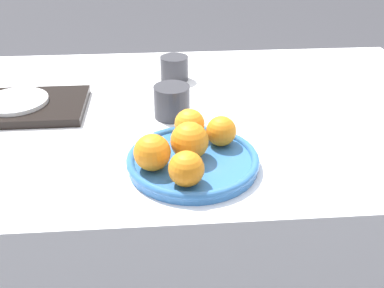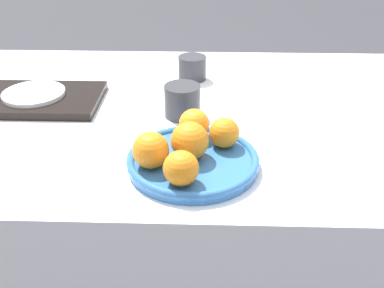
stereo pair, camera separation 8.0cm
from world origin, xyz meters
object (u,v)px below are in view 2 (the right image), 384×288
at_px(orange_1, 193,124).
at_px(orange_3, 224,133).
at_px(orange_0, 190,141).
at_px(cup_1, 192,68).
at_px(orange_2, 181,168).
at_px(cup_0, 182,101).
at_px(serving_tray, 35,99).
at_px(orange_4, 151,150).
at_px(side_plate, 34,94).
at_px(fruit_platter, 192,161).

bearing_deg(orange_1, orange_3, -28.02).
relative_size(orange_0, cup_1, 0.95).
relative_size(orange_2, cup_0, 0.76).
height_order(orange_1, cup_1, orange_1).
bearing_deg(serving_tray, orange_1, -26.06).
height_order(orange_0, serving_tray, orange_0).
relative_size(orange_4, serving_tray, 0.21).
bearing_deg(cup_1, side_plate, -156.18).
bearing_deg(orange_4, cup_0, 79.71).
xyz_separation_m(side_plate, cup_0, (0.37, -0.06, 0.01)).
relative_size(orange_2, side_plate, 0.41).
bearing_deg(orange_3, orange_4, -150.18).
distance_m(orange_2, cup_0, 0.30).
height_order(orange_3, cup_0, orange_3).
xyz_separation_m(orange_3, side_plate, (-0.46, 0.23, -0.02)).
xyz_separation_m(orange_1, side_plate, (-0.40, 0.20, -0.02)).
bearing_deg(orange_4, orange_0, 25.03).
height_order(orange_3, cup_1, orange_3).
bearing_deg(cup_1, serving_tray, -156.18).
bearing_deg(cup_1, orange_4, -97.23).
relative_size(orange_4, side_plate, 0.45).
bearing_deg(orange_0, fruit_platter, -47.19).
relative_size(orange_1, orange_3, 1.03).
relative_size(orange_0, serving_tray, 0.22).
bearing_deg(fruit_platter, cup_1, 91.78).
xyz_separation_m(orange_0, side_plate, (-0.40, 0.28, -0.03)).
distance_m(orange_3, orange_4, 0.16).
bearing_deg(cup_1, orange_1, -87.98).
height_order(fruit_platter, orange_3, orange_3).
bearing_deg(orange_1, serving_tray, 153.94).
relative_size(fruit_platter, serving_tray, 0.78).
distance_m(orange_0, orange_2, 0.09).
height_order(serving_tray, side_plate, side_plate).
xyz_separation_m(orange_0, orange_4, (-0.07, -0.03, -0.00)).
bearing_deg(side_plate, orange_2, -43.30).
height_order(orange_3, serving_tray, orange_3).
xyz_separation_m(orange_0, orange_3, (0.07, 0.05, -0.01)).
relative_size(serving_tray, cup_1, 4.24).
height_order(orange_1, side_plate, orange_1).
relative_size(orange_4, cup_0, 0.82).
bearing_deg(orange_1, orange_4, -123.33).
distance_m(fruit_platter, orange_0, 0.04).
xyz_separation_m(fruit_platter, orange_4, (-0.07, -0.03, 0.04)).
bearing_deg(cup_1, cup_0, -93.88).
bearing_deg(serving_tray, cup_0, -9.10).
bearing_deg(orange_4, fruit_platter, 20.65).
distance_m(fruit_platter, serving_tray, 0.49).
distance_m(fruit_platter, side_plate, 0.49).
height_order(orange_4, serving_tray, orange_4).
height_order(orange_0, orange_3, orange_0).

